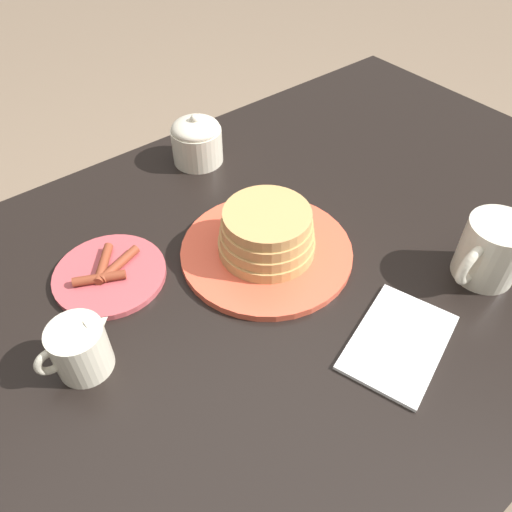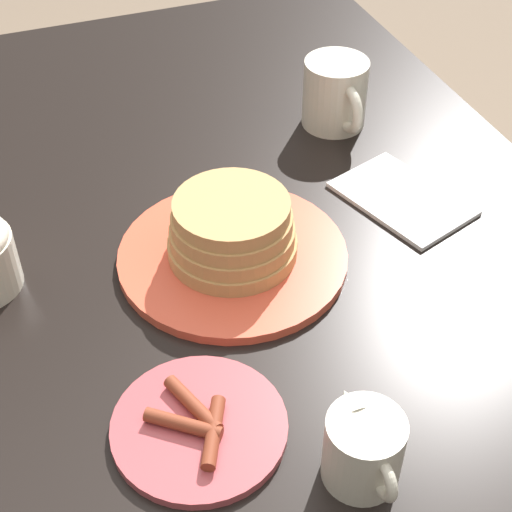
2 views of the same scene
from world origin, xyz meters
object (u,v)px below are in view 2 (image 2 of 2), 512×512
object	(u,v)px
coffee_mug	(336,94)
creamer_pitcher	(363,447)
side_plate_bacon	(199,426)
pancake_plate	(232,239)
napkin	(402,198)

from	to	relation	value
coffee_mug	creamer_pitcher	distance (m)	0.58
side_plate_bacon	coffee_mug	size ratio (longest dim) A/B	1.34
pancake_plate	coffee_mug	distance (m)	0.33
pancake_plate	coffee_mug	xyz separation A→B (m)	(-0.23, 0.24, 0.02)
side_plate_bacon	coffee_mug	bearing A→B (deg)	142.01
coffee_mug	napkin	size ratio (longest dim) A/B	0.65
pancake_plate	napkin	bearing A→B (deg)	97.28
creamer_pitcher	napkin	bearing A→B (deg)	146.10
coffee_mug	napkin	distance (m)	0.20
pancake_plate	napkin	xyz separation A→B (m)	(-0.03, 0.24, -0.03)
pancake_plate	creamer_pitcher	size ratio (longest dim) A/B	2.57
side_plate_bacon	creamer_pitcher	world-z (taller)	creamer_pitcher
side_plate_bacon	creamer_pitcher	distance (m)	0.16
side_plate_bacon	pancake_plate	bearing A→B (deg)	153.04
side_plate_bacon	coffee_mug	world-z (taller)	coffee_mug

